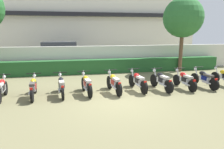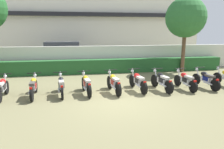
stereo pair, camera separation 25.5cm
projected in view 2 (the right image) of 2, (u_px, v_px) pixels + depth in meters
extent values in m
plane|color=olive|center=(118.00, 101.00, 8.35)|extent=(60.00, 60.00, 0.00)
cube|color=silver|center=(90.00, 20.00, 22.98)|extent=(22.29, 6.00, 7.76)
cube|color=black|center=(92.00, 14.00, 19.76)|extent=(18.72, 0.50, 0.36)
cube|color=silver|center=(100.00, 59.00, 14.44)|extent=(21.18, 0.30, 1.74)
cube|color=#235628|center=(101.00, 66.00, 13.85)|extent=(16.94, 0.70, 0.90)
cube|color=black|center=(65.00, 56.00, 17.19)|extent=(4.52, 1.89, 1.00)
cube|color=#2D333D|center=(62.00, 46.00, 16.99)|extent=(2.71, 1.72, 0.65)
cylinder|color=black|center=(84.00, 59.00, 18.41)|extent=(0.68, 0.23, 0.68)
cylinder|color=black|center=(85.00, 62.00, 16.62)|extent=(0.68, 0.23, 0.68)
cylinder|color=black|center=(47.00, 59.00, 17.92)|extent=(0.68, 0.23, 0.68)
cylinder|color=black|center=(44.00, 63.00, 16.13)|extent=(0.68, 0.23, 0.68)
cylinder|color=brown|center=(183.00, 52.00, 14.05)|extent=(0.25, 0.25, 2.69)
sphere|color=#2D6B33|center=(186.00, 17.00, 13.58)|extent=(2.62, 2.62, 2.62)
cylinder|color=black|center=(6.00, 87.00, 9.23)|extent=(0.14, 0.61, 0.60)
cube|color=silver|center=(2.00, 88.00, 8.59)|extent=(0.25, 0.61, 0.22)
ellipsoid|color=red|center=(3.00, 82.00, 8.70)|extent=(0.25, 0.46, 0.22)
cube|color=beige|center=(0.00, 84.00, 8.32)|extent=(0.24, 0.53, 0.10)
cylinder|color=silver|center=(5.00, 81.00, 9.08)|extent=(0.07, 0.23, 0.65)
cylinder|color=black|center=(4.00, 74.00, 8.93)|extent=(0.60, 0.08, 0.04)
sphere|color=silver|center=(5.00, 76.00, 9.15)|extent=(0.14, 0.14, 0.14)
cube|color=black|center=(2.00, 87.00, 8.53)|extent=(0.27, 0.38, 0.20)
cylinder|color=black|center=(36.00, 86.00, 9.51)|extent=(0.12, 0.57, 0.57)
cylinder|color=black|center=(32.00, 95.00, 8.25)|extent=(0.12, 0.57, 0.57)
cube|color=silver|center=(33.00, 87.00, 8.80)|extent=(0.24, 0.61, 0.22)
ellipsoid|color=yellow|center=(33.00, 81.00, 8.91)|extent=(0.25, 0.45, 0.22)
cube|color=#4C4742|center=(32.00, 83.00, 8.54)|extent=(0.23, 0.53, 0.10)
cube|color=red|center=(31.00, 88.00, 8.09)|extent=(0.10, 0.09, 0.08)
cylinder|color=silver|center=(35.00, 80.00, 9.36)|extent=(0.06, 0.23, 0.65)
cylinder|color=black|center=(34.00, 73.00, 9.21)|extent=(0.60, 0.07, 0.04)
sphere|color=silver|center=(35.00, 75.00, 9.43)|extent=(0.14, 0.14, 0.14)
cylinder|color=silver|center=(30.00, 92.00, 8.56)|extent=(0.10, 0.55, 0.07)
cube|color=#A51414|center=(33.00, 86.00, 8.74)|extent=(0.26, 0.37, 0.20)
cylinder|color=black|center=(61.00, 85.00, 9.68)|extent=(0.15, 0.58, 0.58)
cylinder|color=black|center=(62.00, 93.00, 8.49)|extent=(0.15, 0.58, 0.58)
cube|color=silver|center=(61.00, 86.00, 9.01)|extent=(0.26, 0.62, 0.22)
ellipsoid|color=black|center=(61.00, 79.00, 9.12)|extent=(0.27, 0.46, 0.22)
cube|color=#B2ADA3|center=(61.00, 82.00, 8.75)|extent=(0.25, 0.54, 0.10)
cube|color=red|center=(62.00, 87.00, 8.34)|extent=(0.11, 0.09, 0.08)
cylinder|color=silver|center=(61.00, 79.00, 9.53)|extent=(0.07, 0.23, 0.65)
cylinder|color=black|center=(60.00, 72.00, 9.38)|extent=(0.60, 0.10, 0.04)
sphere|color=silver|center=(60.00, 74.00, 9.60)|extent=(0.14, 0.14, 0.14)
cylinder|color=silver|center=(59.00, 90.00, 8.77)|extent=(0.13, 0.55, 0.07)
cube|color=black|center=(61.00, 85.00, 8.95)|extent=(0.28, 0.38, 0.20)
cylinder|color=black|center=(84.00, 84.00, 9.83)|extent=(0.18, 0.62, 0.62)
cylinder|color=black|center=(89.00, 91.00, 8.70)|extent=(0.18, 0.62, 0.62)
cube|color=silver|center=(86.00, 84.00, 9.18)|extent=(0.29, 0.62, 0.22)
ellipsoid|color=yellow|center=(86.00, 78.00, 9.29)|extent=(0.28, 0.47, 0.22)
cube|color=beige|center=(87.00, 81.00, 8.93)|extent=(0.27, 0.54, 0.10)
cube|color=red|center=(90.00, 85.00, 8.55)|extent=(0.11, 0.09, 0.08)
cylinder|color=silver|center=(84.00, 78.00, 9.68)|extent=(0.08, 0.23, 0.65)
cylinder|color=black|center=(84.00, 71.00, 9.53)|extent=(0.60, 0.12, 0.04)
sphere|color=silver|center=(83.00, 73.00, 9.74)|extent=(0.14, 0.14, 0.14)
cylinder|color=silver|center=(85.00, 89.00, 8.94)|extent=(0.15, 0.55, 0.07)
cube|color=#A51414|center=(87.00, 83.00, 9.13)|extent=(0.29, 0.39, 0.20)
cylinder|color=black|center=(110.00, 82.00, 10.06)|extent=(0.17, 0.63, 0.63)
cylinder|color=black|center=(118.00, 89.00, 8.88)|extent=(0.17, 0.63, 0.63)
cube|color=silver|center=(114.00, 83.00, 9.39)|extent=(0.28, 0.62, 0.22)
ellipsoid|color=yellow|center=(113.00, 77.00, 9.50)|extent=(0.28, 0.47, 0.22)
cube|color=beige|center=(116.00, 79.00, 9.13)|extent=(0.27, 0.54, 0.10)
cube|color=red|center=(119.00, 84.00, 8.72)|extent=(0.11, 0.09, 0.08)
cylinder|color=silver|center=(110.00, 76.00, 9.91)|extent=(0.08, 0.23, 0.65)
cylinder|color=black|center=(111.00, 70.00, 9.76)|extent=(0.60, 0.12, 0.04)
sphere|color=silver|center=(109.00, 72.00, 9.98)|extent=(0.14, 0.14, 0.14)
cylinder|color=silver|center=(113.00, 87.00, 9.15)|extent=(0.14, 0.55, 0.07)
cube|color=#A51414|center=(114.00, 82.00, 9.33)|extent=(0.29, 0.39, 0.20)
cylinder|color=black|center=(132.00, 81.00, 10.41)|extent=(0.16, 0.61, 0.60)
cylinder|color=black|center=(144.00, 88.00, 9.14)|extent=(0.16, 0.61, 0.60)
cube|color=silver|center=(138.00, 81.00, 9.70)|extent=(0.27, 0.62, 0.22)
ellipsoid|color=red|center=(137.00, 76.00, 9.81)|extent=(0.27, 0.46, 0.22)
cube|color=beige|center=(140.00, 78.00, 9.44)|extent=(0.26, 0.54, 0.10)
cube|color=red|center=(145.00, 82.00, 8.99)|extent=(0.11, 0.09, 0.08)
cylinder|color=silver|center=(133.00, 75.00, 10.26)|extent=(0.08, 0.23, 0.65)
cylinder|color=black|center=(134.00, 69.00, 10.10)|extent=(0.60, 0.11, 0.04)
sphere|color=silver|center=(132.00, 71.00, 10.32)|extent=(0.14, 0.14, 0.14)
cylinder|color=silver|center=(138.00, 86.00, 9.46)|extent=(0.14, 0.55, 0.07)
cube|color=black|center=(139.00, 80.00, 9.64)|extent=(0.28, 0.39, 0.20)
cylinder|color=black|center=(155.00, 81.00, 10.44)|extent=(0.17, 0.62, 0.62)
cylinder|color=black|center=(169.00, 87.00, 9.23)|extent=(0.17, 0.62, 0.62)
cube|color=silver|center=(162.00, 81.00, 9.76)|extent=(0.28, 0.62, 0.22)
ellipsoid|color=black|center=(160.00, 75.00, 9.87)|extent=(0.28, 0.47, 0.22)
cube|color=beige|center=(165.00, 77.00, 9.50)|extent=(0.27, 0.54, 0.10)
cube|color=red|center=(171.00, 82.00, 9.08)|extent=(0.11, 0.09, 0.08)
cylinder|color=silver|center=(156.00, 75.00, 10.29)|extent=(0.08, 0.23, 0.65)
cylinder|color=black|center=(157.00, 69.00, 10.14)|extent=(0.60, 0.12, 0.04)
sphere|color=silver|center=(155.00, 71.00, 10.36)|extent=(0.14, 0.14, 0.14)
cylinder|color=silver|center=(162.00, 85.00, 9.52)|extent=(0.15, 0.55, 0.07)
cube|color=black|center=(163.00, 80.00, 9.70)|extent=(0.29, 0.39, 0.20)
cylinder|color=black|center=(178.00, 80.00, 10.62)|extent=(0.14, 0.57, 0.56)
cylinder|color=black|center=(193.00, 87.00, 9.42)|extent=(0.14, 0.57, 0.56)
cube|color=silver|center=(186.00, 81.00, 9.94)|extent=(0.25, 0.61, 0.22)
ellipsoid|color=red|center=(184.00, 75.00, 10.06)|extent=(0.26, 0.46, 0.22)
cube|color=#B2ADA3|center=(189.00, 77.00, 9.68)|extent=(0.24, 0.54, 0.10)
cube|color=red|center=(195.00, 81.00, 9.26)|extent=(0.11, 0.09, 0.08)
cylinder|color=silver|center=(179.00, 75.00, 10.47)|extent=(0.07, 0.23, 0.65)
cylinder|color=black|center=(180.00, 69.00, 10.32)|extent=(0.60, 0.09, 0.04)
sphere|color=silver|center=(178.00, 71.00, 10.54)|extent=(0.14, 0.14, 0.14)
cylinder|color=silver|center=(186.00, 85.00, 9.70)|extent=(0.12, 0.55, 0.07)
cube|color=black|center=(186.00, 80.00, 9.88)|extent=(0.27, 0.38, 0.20)
cylinder|color=black|center=(196.00, 79.00, 10.89)|extent=(0.15, 0.58, 0.57)
cylinder|color=black|center=(215.00, 85.00, 9.63)|extent=(0.15, 0.58, 0.57)
cube|color=silver|center=(206.00, 79.00, 10.18)|extent=(0.27, 0.62, 0.22)
ellipsoid|color=black|center=(204.00, 74.00, 10.30)|extent=(0.27, 0.46, 0.22)
cube|color=#4C4742|center=(210.00, 76.00, 9.92)|extent=(0.26, 0.54, 0.10)
cube|color=red|center=(218.00, 80.00, 9.48)|extent=(0.11, 0.09, 0.08)
cylinder|color=silver|center=(198.00, 73.00, 10.74)|extent=(0.08, 0.23, 0.65)
cylinder|color=black|center=(200.00, 67.00, 10.59)|extent=(0.60, 0.10, 0.04)
sphere|color=silver|center=(197.00, 69.00, 10.81)|extent=(0.14, 0.14, 0.14)
cylinder|color=silver|center=(207.00, 83.00, 9.94)|extent=(0.13, 0.55, 0.07)
cube|color=navy|center=(207.00, 78.00, 10.13)|extent=(0.28, 0.38, 0.20)
cylinder|color=black|center=(217.00, 78.00, 11.15)|extent=(0.15, 0.59, 0.58)
cylinder|color=silver|center=(219.00, 72.00, 11.00)|extent=(0.07, 0.23, 0.65)
cylinder|color=black|center=(221.00, 67.00, 10.85)|extent=(0.60, 0.10, 0.04)
sphere|color=silver|center=(218.00, 69.00, 11.07)|extent=(0.14, 0.14, 0.14)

